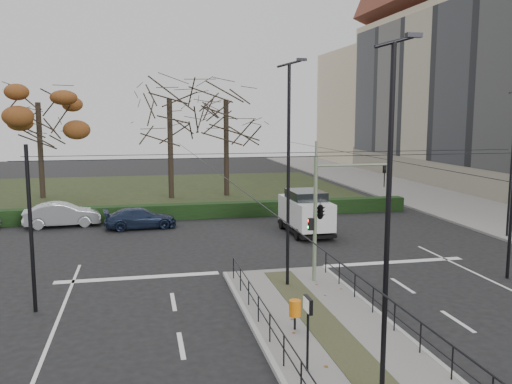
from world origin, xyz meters
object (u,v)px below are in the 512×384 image
at_px(white_van, 306,211).
at_px(bare_tree_center, 226,107).
at_px(parked_car_second, 62,215).
at_px(bare_tree_near, 169,106).
at_px(info_panel, 308,313).
at_px(rust_tree, 38,103).
at_px(streetlamp_median_near, 389,220).
at_px(parked_car_third, 140,218).
at_px(litter_bin, 295,309).
at_px(streetlamp_sidewalk, 512,162).
at_px(streetlamp_median_far, 289,173).
at_px(traffic_light, 322,209).

xyz_separation_m(white_van, bare_tree_center, (-2.29, 15.61, 6.35)).
bearing_deg(bare_tree_center, parked_car_second, -139.20).
bearing_deg(white_van, bare_tree_near, 114.93).
bearing_deg(parked_car_second, bare_tree_center, -54.93).
bearing_deg(white_van, info_panel, -107.02).
bearing_deg(rust_tree, bare_tree_near, -12.02).
bearing_deg(white_van, streetlamp_median_near, -101.49).
relative_size(parked_car_third, bare_tree_center, 0.40).
distance_m(info_panel, rust_tree, 37.14).
xyz_separation_m(info_panel, streetlamp_median_near, (1.42, -1.66, 2.80)).
distance_m(litter_bin, streetlamp_median_near, 5.90).
height_order(litter_bin, parked_car_second, parked_car_second).
bearing_deg(parked_car_second, streetlamp_sidewalk, -114.81).
bearing_deg(parked_car_third, rust_tree, 25.21).
height_order(streetlamp_median_near, parked_car_second, streetlamp_median_near).
bearing_deg(bare_tree_near, info_panel, -86.75).
bearing_deg(white_van, parked_car_second, 160.41).
relative_size(streetlamp_median_near, parked_car_second, 1.87).
xyz_separation_m(streetlamp_median_far, rust_tree, (-13.87, 27.10, 3.26)).
height_order(streetlamp_median_near, white_van, streetlamp_median_near).
bearing_deg(rust_tree, white_van, -44.66).
bearing_deg(streetlamp_median_far, litter_bin, -102.60).
relative_size(litter_bin, bare_tree_center, 0.09).
bearing_deg(bare_tree_center, white_van, -81.67).
bearing_deg(traffic_light, streetlamp_sidewalk, 23.65).
relative_size(traffic_light, bare_tree_center, 0.48).
xyz_separation_m(traffic_light, rust_tree, (-15.40, 26.78, 4.82)).
height_order(parked_car_second, rust_tree, rust_tree).
distance_m(info_panel, streetlamp_median_far, 8.07).
bearing_deg(litter_bin, streetlamp_median_far, 77.40).
height_order(traffic_light, white_van, traffic_light).
bearing_deg(traffic_light, streetlamp_median_near, -99.67).
bearing_deg(bare_tree_center, streetlamp_sidewalk, -55.54).
bearing_deg(bare_tree_near, litter_bin, -85.54).
bearing_deg(parked_car_second, white_van, -115.32).
xyz_separation_m(litter_bin, white_van, (4.75, 14.23, 0.50)).
xyz_separation_m(litter_bin, bare_tree_center, (2.47, 29.84, 6.85)).
bearing_deg(streetlamp_sidewalk, bare_tree_near, 133.72).
bearing_deg(streetlamp_median_far, streetlamp_median_near, -90.40).
bearing_deg(streetlamp_median_near, parked_car_third, 104.61).
bearing_deg(litter_bin, info_panel, -99.40).
relative_size(white_van, bare_tree_center, 0.46).
bearing_deg(litter_bin, streetlamp_median_near, -78.01).
height_order(parked_car_second, bare_tree_center, bare_tree_center).
xyz_separation_m(traffic_light, bare_tree_near, (-4.83, 24.54, 4.53)).
distance_m(rust_tree, bare_tree_center, 15.43).
relative_size(traffic_light, white_van, 1.05).
bearing_deg(info_panel, parked_car_second, 112.54).
xyz_separation_m(traffic_light, white_van, (2.21, 9.38, -1.84)).
height_order(white_van, bare_tree_center, bare_tree_center).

